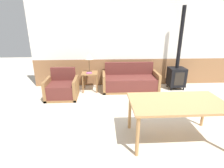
{
  "coord_description": "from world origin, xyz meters",
  "views": [
    {
      "loc": [
        -1.35,
        -3.08,
        2.02
      ],
      "look_at": [
        -1.11,
        1.13,
        0.54
      ],
      "focal_mm": 28.0,
      "sensor_mm": 36.0,
      "label": 1
    }
  ],
  "objects_px": {
    "side_table": "(90,76)",
    "wood_stove": "(177,72)",
    "couch": "(130,82)",
    "dining_table": "(177,106)",
    "armchair": "(62,89)",
    "table_lamp": "(89,57)"
  },
  "relations": [
    {
      "from": "side_table",
      "to": "wood_stove",
      "type": "bearing_deg",
      "value": 0.76
    },
    {
      "from": "armchair",
      "to": "side_table",
      "type": "xyz_separation_m",
      "value": [
        0.76,
        0.5,
        0.21
      ]
    },
    {
      "from": "couch",
      "to": "dining_table",
      "type": "relative_size",
      "value": 1.06
    },
    {
      "from": "side_table",
      "to": "couch",
      "type": "bearing_deg",
      "value": -0.02
    },
    {
      "from": "armchair",
      "to": "dining_table",
      "type": "xyz_separation_m",
      "value": [
        2.43,
        -2.04,
        0.42
      ]
    },
    {
      "from": "dining_table",
      "to": "wood_stove",
      "type": "height_order",
      "value": "wood_stove"
    },
    {
      "from": "side_table",
      "to": "dining_table",
      "type": "distance_m",
      "value": 3.04
    },
    {
      "from": "couch",
      "to": "side_table",
      "type": "xyz_separation_m",
      "value": [
        -1.26,
        0.0,
        0.21
      ]
    },
    {
      "from": "armchair",
      "to": "table_lamp",
      "type": "xyz_separation_m",
      "value": [
        0.75,
        0.58,
        0.8
      ]
    },
    {
      "from": "side_table",
      "to": "table_lamp",
      "type": "relative_size",
      "value": 1.04
    },
    {
      "from": "side_table",
      "to": "dining_table",
      "type": "height_order",
      "value": "dining_table"
    },
    {
      "from": "table_lamp",
      "to": "dining_table",
      "type": "xyz_separation_m",
      "value": [
        1.68,
        -2.62,
        -0.38
      ]
    },
    {
      "from": "couch",
      "to": "dining_table",
      "type": "height_order",
      "value": "couch"
    },
    {
      "from": "couch",
      "to": "table_lamp",
      "type": "relative_size",
      "value": 3.06
    },
    {
      "from": "dining_table",
      "to": "side_table",
      "type": "bearing_deg",
      "value": 123.32
    },
    {
      "from": "armchair",
      "to": "table_lamp",
      "type": "bearing_deg",
      "value": 32.6
    },
    {
      "from": "table_lamp",
      "to": "wood_stove",
      "type": "bearing_deg",
      "value": -0.98
    },
    {
      "from": "armchair",
      "to": "couch",
      "type": "bearing_deg",
      "value": 8.47
    },
    {
      "from": "dining_table",
      "to": "wood_stove",
      "type": "distance_m",
      "value": 2.79
    },
    {
      "from": "couch",
      "to": "wood_stove",
      "type": "height_order",
      "value": "wood_stove"
    },
    {
      "from": "couch",
      "to": "dining_table",
      "type": "distance_m",
      "value": 2.6
    },
    {
      "from": "wood_stove",
      "to": "side_table",
      "type": "bearing_deg",
      "value": -179.24
    }
  ]
}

